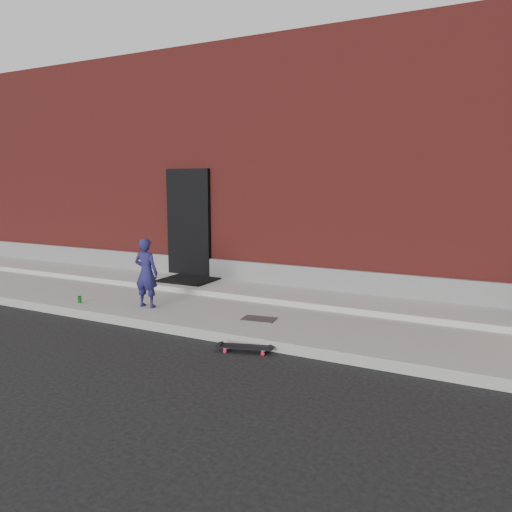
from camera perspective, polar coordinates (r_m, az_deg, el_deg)
The scene contains 9 objects.
ground at distance 7.16m, azimuth -3.94°, elevation -9.89°, with size 80.00×80.00×0.00m, color black.
sidewalk at distance 8.40m, azimuth 1.42°, elevation -6.55°, with size 20.00×3.00×0.15m, color gray.
apron at distance 9.16m, azimuth 3.90°, elevation -4.49°, with size 20.00×1.20×0.10m, color gray.
building at distance 13.27m, azimuth 12.06°, elevation 9.37°, with size 20.00×8.10×5.00m.
child at distance 8.59m, azimuth -12.44°, elevation -1.88°, with size 0.43×0.28×1.18m, color #1E1B4C.
skateboard at distance 6.76m, azimuth -1.28°, elevation -10.37°, with size 0.76×0.39×0.08m.
soda_can at distance 9.29m, azimuth -19.51°, elevation -4.71°, with size 0.07×0.07×0.12m, color #1B8822.
doormat at distance 10.30m, azimuth -7.80°, elevation -2.72°, with size 1.07×0.86×0.03m, color black.
utility_plate at distance 7.74m, azimuth 0.33°, elevation -7.22°, with size 0.51×0.33×0.02m, color #4A4A4E.
Camera 1 is at (3.55, -5.79, 2.26)m, focal length 35.00 mm.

